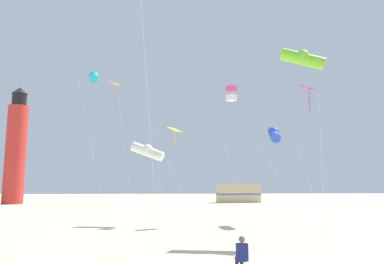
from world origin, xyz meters
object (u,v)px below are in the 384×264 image
object	(u,v)px
kite_tube_blue	(274,134)
kite_tube_white	(148,151)
kite_diamond_magenta	(308,94)
kite_tube_cyan	(94,78)
lighthouse_distant	(16,148)
kite_box_rainbow	(231,94)
kite_tube_lime	(303,58)
kite_diamond_orange	(116,89)
rv_van_tan	(238,193)
kite_flyer_standing	(241,254)
kite_diamond_gold	(174,133)

from	to	relation	value
kite_tube_blue	kite_tube_white	bearing A→B (deg)	176.47
kite_diamond_magenta	kite_tube_cyan	distance (m)	18.28
kite_diamond_magenta	kite_tube_cyan	xyz separation A→B (m)	(-13.32, 11.83, 4.12)
lighthouse_distant	kite_tube_blue	bearing A→B (deg)	-43.52
kite_box_rainbow	kite_tube_lime	world-z (taller)	kite_tube_lime
kite_diamond_orange	kite_diamond_magenta	bearing A→B (deg)	-42.01
kite_diamond_orange	rv_van_tan	bearing A→B (deg)	60.50
kite_flyer_standing	kite_diamond_gold	size ratio (longest dim) A/B	0.17
kite_tube_cyan	kite_tube_lime	world-z (taller)	kite_tube_cyan
kite_diamond_gold	kite_tube_white	bearing A→B (deg)	164.48
kite_tube_cyan	rv_van_tan	distance (m)	32.16
kite_diamond_orange	kite_flyer_standing	bearing A→B (deg)	-69.45
kite_diamond_orange	kite_tube_blue	xyz separation A→B (m)	(11.83, -2.30, -3.73)
kite_tube_cyan	rv_van_tan	size ratio (longest dim) A/B	1.85
kite_tube_lime	kite_diamond_gold	xyz separation A→B (m)	(-6.96, 6.73, -3.34)
kite_diamond_magenta	kite_tube_white	bearing A→B (deg)	135.71
kite_diamond_gold	rv_van_tan	world-z (taller)	kite_diamond_gold
kite_flyer_standing	kite_diamond_orange	bearing A→B (deg)	-73.19
kite_tube_blue	lighthouse_distant	bearing A→B (deg)	136.48
kite_box_rainbow	kite_diamond_gold	xyz separation A→B (m)	(-4.31, -0.67, -3.14)
kite_diamond_magenta	kite_diamond_orange	bearing A→B (deg)	137.99
kite_flyer_standing	kite_box_rainbow	size ratio (longest dim) A/B	0.11
kite_tube_lime	kite_diamond_gold	distance (m)	10.24
kite_flyer_standing	rv_van_tan	world-z (taller)	rv_van_tan
kite_diamond_magenta	kite_diamond_gold	world-z (taller)	kite_diamond_magenta
kite_diamond_gold	lighthouse_distant	distance (m)	35.16
kite_flyer_standing	kite_tube_lime	distance (m)	12.94
kite_tube_blue	kite_tube_lime	distance (m)	7.49
kite_tube_white	rv_van_tan	world-z (taller)	kite_tube_white
kite_diamond_gold	lighthouse_distant	xyz separation A→B (m)	(-21.78, 27.56, 1.45)
kite_tube_cyan	rv_van_tan	xyz separation A→B (m)	(17.27, 25.16, -10.12)
kite_tube_cyan	kite_diamond_gold	size ratio (longest dim) A/B	1.79
kite_tube_white	kite_tube_lime	size ratio (longest dim) A/B	0.56
kite_tube_white	rv_van_tan	distance (m)	31.45
kite_flyer_standing	kite_tube_white	bearing A→B (deg)	-80.24
kite_flyer_standing	rv_van_tan	distance (m)	44.28
kite_tube_lime	kite_flyer_standing	bearing A→B (deg)	-125.38
kite_tube_white	kite_tube_blue	bearing A→B (deg)	-3.53
kite_flyer_standing	kite_diamond_gold	bearing A→B (deg)	-87.18
kite_diamond_orange	kite_tube_white	bearing A→B (deg)	-33.29
kite_flyer_standing	kite_diamond_magenta	size ratio (longest dim) A/B	0.15
kite_diamond_orange	kite_tube_white	distance (m)	5.90
kite_tube_white	kite_diamond_gold	distance (m)	2.36
kite_diamond_magenta	kite_tube_blue	xyz separation A→B (m)	(0.58, 7.83, -1.03)
kite_diamond_magenta	kite_diamond_gold	xyz separation A→B (m)	(-6.70, 7.87, -1.01)
kite_diamond_gold	lighthouse_distant	size ratio (longest dim) A/B	0.41
kite_tube_blue	kite_diamond_magenta	bearing A→B (deg)	-94.25
kite_diamond_orange	rv_van_tan	xyz separation A→B (m)	(15.20, 26.86, -8.70)
kite_flyer_standing	lighthouse_distant	xyz separation A→B (m)	(-23.42, 41.79, 7.22)
kite_diamond_orange	rv_van_tan	distance (m)	32.07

